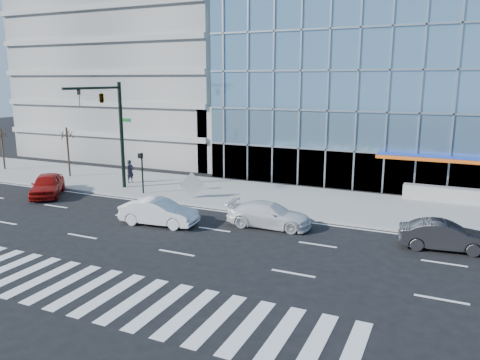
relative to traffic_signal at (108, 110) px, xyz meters
The scene contains 15 objects.
ground 13.41m from the traffic_signal, 22.56° to the right, with size 160.00×160.00×0.00m, color black.
sidewalk 13.03m from the traffic_signal, 17.33° to the left, with size 120.00×8.00×0.15m, color gray.
parking_garage 23.56m from the traffic_signal, 112.79° to the left, with size 24.00×24.00×20.00m, color gray.
ramp_block 14.68m from the traffic_signal, 69.59° to the left, with size 6.00×8.00×6.00m, color gray.
tower_backdrop 70.43m from the traffic_signal, 106.19° to the left, with size 14.00×14.00×48.00m, color gray.
traffic_signal is the anchor object (origin of this frame).
ped_signal_post 4.75m from the traffic_signal, ahead, with size 0.30×0.33×3.00m.
street_tree_near 7.96m from the traffic_signal, 157.29° to the left, with size 1.10×1.10×4.23m.
street_tree_far 15.53m from the traffic_signal, 168.95° to the left, with size 1.10×1.10×3.87m.
white_suv 14.93m from the traffic_signal, 11.49° to the right, with size 1.99×4.90×1.42m, color silver.
white_sedan 10.63m from the traffic_signal, 33.64° to the right, with size 1.61×4.61×1.52m, color silver.
dark_sedan 23.70m from the traffic_signal, ahead, with size 1.52×4.35×1.43m, color black.
red_sedan 7.03m from the traffic_signal, 145.00° to the right, with size 1.92×4.78×1.63m, color #9A0F0B.
pedestrian 5.90m from the traffic_signal, 100.71° to the left, with size 0.68×0.45×1.86m, color black.
tilted_panel 8.26m from the traffic_signal, ahead, with size 1.30×0.06×1.30m, color #9D9D9D.
Camera 1 is at (11.83, -22.43, 8.34)m, focal length 35.00 mm.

